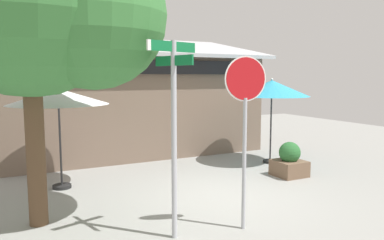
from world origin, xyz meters
name	(u,v)px	position (x,y,z in m)	size (l,w,h in m)	color
ground_plane	(218,197)	(0.00, 0.00, -0.05)	(28.00, 28.00, 0.10)	gray
cafe_building	(131,102)	(-0.17, 5.82, 1.76)	(9.09, 4.65, 4.26)	#705B4C
street_sign_post	(174,120)	(-1.82, -1.64, 1.99)	(0.94, 0.88, 3.26)	#A8AAB2
stop_sign	(245,110)	(-0.57, -1.84, 2.12)	(0.77, 0.13, 3.04)	#A8AAB2
patio_umbrella_ivory_left	(58,97)	(-3.11, 2.15, 2.20)	(2.35, 2.35, 2.48)	black
patio_umbrella_teal_center	(272,89)	(3.11, 2.01, 2.32)	(2.30, 2.30, 2.65)	black
shade_tree	(46,0)	(-3.52, -0.12, 3.99)	(4.07, 3.58, 5.89)	brown
sidewalk_planter	(289,161)	(2.57, 0.52, 0.40)	(0.78, 0.78, 0.93)	brown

